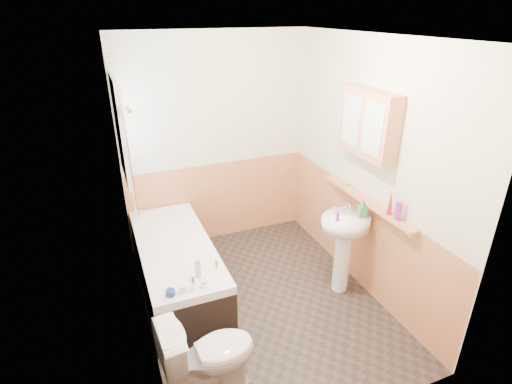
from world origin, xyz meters
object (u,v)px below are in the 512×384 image
Objects in this scene: bathtub at (177,266)px; pine_shelf at (367,201)px; medicine_cabinet at (369,124)px; toilet at (209,356)px; sink at (344,238)px.

bathtub is 2.01m from pine_shelf.
pine_shelf is at bearing -69.13° from medicine_cabinet.
pine_shelf is (1.80, 0.66, 0.64)m from toilet.
toilet is 0.54× the size of pine_shelf.
bathtub is 1.72m from sink.
medicine_cabinet is (-0.03, 0.07, 0.75)m from pine_shelf.
bathtub is at bearing 161.92° from medicine_cabinet.
toilet is at bearing -159.77° from pine_shelf.
bathtub is 2.34m from medicine_cabinet.
sink is at bearing -162.97° from medicine_cabinet.
pine_shelf is (1.77, -0.64, 0.71)m from bathtub.
toilet reaches higher than bathtub.
toilet is 1.76m from sink.
bathtub is 2.42× the size of toilet.
medicine_cabinet is (0.17, 0.05, 1.13)m from sink.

